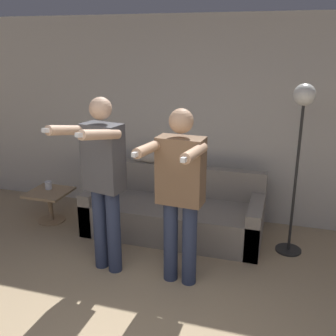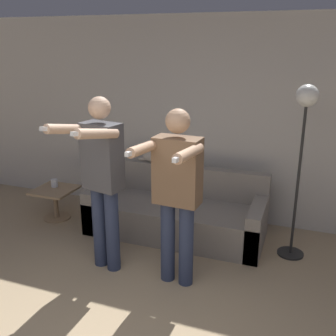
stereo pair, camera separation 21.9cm
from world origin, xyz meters
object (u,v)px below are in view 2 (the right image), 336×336
(person_right, at_px, (176,187))
(cat, at_px, (156,156))
(side_table, at_px, (55,197))
(floor_lamp, at_px, (304,126))
(cup, at_px, (54,183))
(person_left, at_px, (102,175))
(couch, at_px, (176,213))

(person_right, height_order, cat, person_right)
(side_table, bearing_deg, cat, 20.34)
(floor_lamp, bearing_deg, cup, -179.54)
(person_left, bearing_deg, person_right, 11.76)
(person_left, xyz_separation_m, cat, (0.04, 1.31, -0.16))
(couch, bearing_deg, floor_lamp, -2.34)
(cat, relative_size, floor_lamp, 0.23)
(person_right, bearing_deg, person_left, -176.34)
(person_left, distance_m, side_table, 1.65)
(person_right, height_order, floor_lamp, floor_lamp)
(person_right, relative_size, cup, 16.38)
(cat, xyz_separation_m, side_table, (-1.26, -0.47, -0.56))
(side_table, bearing_deg, cup, 123.65)
(couch, distance_m, side_table, 1.66)
(couch, height_order, cup, couch)
(couch, distance_m, floor_lamp, 1.83)
(cat, bearing_deg, person_left, -91.72)
(person_right, relative_size, cat, 4.03)
(person_right, xyz_separation_m, side_table, (-1.99, 0.84, -0.69))
(person_left, distance_m, person_right, 0.78)
(person_left, bearing_deg, couch, 78.29)
(cat, height_order, side_table, cat)
(person_right, relative_size, side_table, 3.37)
(person_left, xyz_separation_m, cup, (-1.27, 0.92, -0.56))
(person_right, distance_m, cup, 2.30)
(side_table, bearing_deg, floor_lamp, 1.86)
(person_right, distance_m, floor_lamp, 1.47)
(cat, bearing_deg, couch, -38.32)
(cat, height_order, cup, cat)
(couch, xyz_separation_m, cup, (-1.70, -0.08, 0.21))
(person_left, xyz_separation_m, side_table, (-1.22, 0.84, -0.73))
(cat, xyz_separation_m, cup, (-1.31, -0.39, -0.40))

